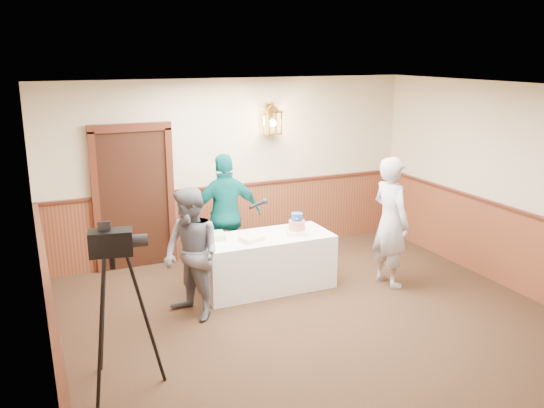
# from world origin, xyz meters

# --- Properties ---
(ground) EXTENTS (7.00, 7.00, 0.00)m
(ground) POSITION_xyz_m (0.00, 0.00, 0.00)
(ground) COLOR black
(ground) RESTS_ON ground
(room_shell) EXTENTS (6.02, 7.02, 2.81)m
(room_shell) POSITION_xyz_m (-0.05, 0.45, 1.52)
(room_shell) COLOR beige
(room_shell) RESTS_ON ground
(display_table) EXTENTS (1.80, 0.80, 0.75)m
(display_table) POSITION_xyz_m (-0.12, 1.90, 0.38)
(display_table) COLOR silver
(display_table) RESTS_ON ground
(tiered_cake) EXTENTS (0.36, 0.36, 0.29)m
(tiered_cake) POSITION_xyz_m (0.31, 1.83, 0.86)
(tiered_cake) COLOR #FEEEBF
(tiered_cake) RESTS_ON display_table
(sheet_cake_yellow) EXTENTS (0.35, 0.30, 0.06)m
(sheet_cake_yellow) POSITION_xyz_m (-0.37, 1.78, 0.78)
(sheet_cake_yellow) COLOR #FEE997
(sheet_cake_yellow) RESTS_ON display_table
(sheet_cake_green) EXTENTS (0.37, 0.31, 0.08)m
(sheet_cake_green) POSITION_xyz_m (-0.84, 2.07, 0.79)
(sheet_cake_green) COLOR #ACF2AB
(sheet_cake_green) RESTS_ON display_table
(interviewer) EXTENTS (1.57, 0.97, 1.63)m
(interviewer) POSITION_xyz_m (-1.30, 1.40, 0.82)
(interviewer) COLOR slate
(interviewer) RESTS_ON ground
(baker) EXTENTS (0.49, 0.70, 1.83)m
(baker) POSITION_xyz_m (1.50, 1.32, 0.91)
(baker) COLOR #A9A9AF
(baker) RESTS_ON ground
(assistant_p) EXTENTS (1.08, 0.51, 1.79)m
(assistant_p) POSITION_xyz_m (-0.44, 2.62, 0.90)
(assistant_p) COLOR #095857
(assistant_p) RESTS_ON ground
(tv_camera_rig) EXTENTS (0.63, 0.59, 1.60)m
(tv_camera_rig) POSITION_xyz_m (-2.39, 0.20, 0.72)
(tv_camera_rig) COLOR black
(tv_camera_rig) RESTS_ON ground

